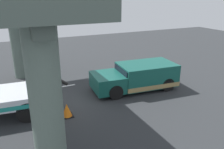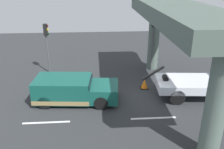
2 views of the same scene
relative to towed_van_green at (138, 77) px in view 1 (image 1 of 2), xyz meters
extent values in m
cube|color=#2D3033|center=(4.71, -0.01, -0.83)|extent=(60.00, 40.00, 0.10)
cube|color=silver|center=(-1.29, -2.35, -0.78)|extent=(2.60, 0.16, 0.01)
cube|color=silver|center=(4.71, -2.35, -0.78)|extent=(2.60, 0.16, 0.01)
cube|color=silver|center=(7.39, 0.10, 0.15)|extent=(4.04, 2.74, 0.55)
cube|color=teal|center=(7.50, 1.30, 0.06)|extent=(3.63, 0.35, 0.20)
cylinder|color=black|center=(5.20, 0.30, 0.88)|extent=(1.42, 0.31, 1.07)
cylinder|color=black|center=(6.01, 0.22, 0.54)|extent=(0.40, 0.48, 0.36)
cylinder|color=black|center=(6.72, 1.20, -0.28)|extent=(1.02, 0.41, 1.00)
cylinder|color=black|center=(6.53, -0.87, -0.28)|extent=(1.02, 0.41, 1.00)
cube|color=#145147|center=(-0.58, 0.05, 0.13)|extent=(3.64, 2.50, 1.35)
cube|color=#145147|center=(2.00, -0.18, -0.07)|extent=(1.91, 2.26, 0.95)
cube|color=black|center=(1.16, -0.11, 0.42)|extent=(0.24, 1.93, 0.59)
cube|color=#9E8451|center=(-0.58, 0.05, -0.37)|extent=(3.66, 2.52, 0.28)
cylinder|color=black|center=(1.94, 0.79, -0.36)|extent=(0.86, 0.35, 0.84)
cylinder|color=black|center=(1.77, -1.12, -0.36)|extent=(0.86, 0.35, 0.84)
cylinder|color=black|center=(-1.44, 1.09, -0.36)|extent=(0.86, 0.35, 0.84)
cylinder|color=black|center=(-1.61, -0.82, -0.36)|extent=(0.86, 0.35, 0.84)
cylinder|color=#596B60|center=(6.41, 5.45, 1.73)|extent=(0.92, 0.92, 5.02)
cylinder|color=#596B60|center=(6.41, -5.46, 1.73)|extent=(0.92, 0.92, 5.02)
cube|color=#3E4A43|center=(6.41, -0.01, 4.06)|extent=(0.50, 12.51, 0.36)
cylinder|color=#515456|center=(6.21, 4.95, 1.07)|extent=(0.12, 0.12, 3.69)
cube|color=black|center=(6.21, 4.95, 3.36)|extent=(0.28, 0.32, 0.90)
sphere|color=#360605|center=(6.37, 4.95, 3.66)|extent=(0.18, 0.18, 0.18)
sphere|color=#3A2D06|center=(6.37, 4.95, 3.36)|extent=(0.18, 0.18, 0.18)
sphere|color=green|center=(6.37, 4.95, 3.06)|extent=(0.18, 0.18, 0.18)
cone|color=orange|center=(4.95, 1.52, -0.45)|extent=(0.50, 0.50, 0.66)
cube|color=black|center=(4.95, 1.52, -0.76)|extent=(0.56, 0.56, 0.03)
camera|label=1|loc=(7.23, 11.43, 4.88)|focal=36.83mm
camera|label=2|loc=(1.53, -13.55, 6.72)|focal=37.90mm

